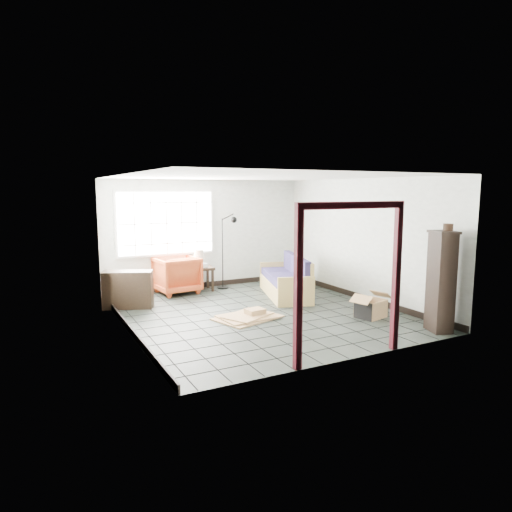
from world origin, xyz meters
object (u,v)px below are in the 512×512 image
futon_sofa (288,281)px  armchair (176,273)px  tall_shelf (441,281)px  side_table (202,271)px

futon_sofa → armchair: (-2.13, 1.40, 0.14)m
futon_sofa → tall_shelf: bearing=-57.5°
armchair → side_table: armchair is taller
futon_sofa → side_table: 2.07m
armchair → tall_shelf: bearing=116.2°
tall_shelf → armchair: bearing=141.3°
side_table → tall_shelf: 5.39m
side_table → tall_shelf: (2.41, -4.80, 0.40)m
futon_sofa → side_table: size_ratio=3.83×
armchair → side_table: (0.61, -0.00, -0.00)m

